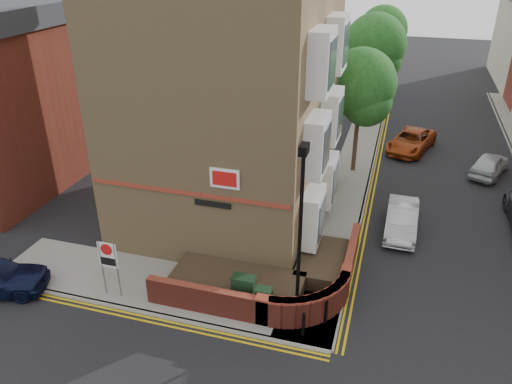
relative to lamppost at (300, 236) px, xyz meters
The scene contains 23 objects.
ground 3.90m from the lamppost, 143.13° to the right, with size 120.00×120.00×0.00m, color black.
pavement_corner 6.07m from the lamppost, behind, with size 13.00×3.00×0.12m, color gray.
pavement_main 15.17m from the lamppost, 88.45° to the left, with size 2.00×32.00×0.12m, color gray.
kerb_side 6.18m from the lamppost, 166.76° to the right, with size 13.00×0.15×0.12m, color gray.
kerb_main_near 15.22m from the lamppost, 84.60° to the left, with size 0.15×32.00×0.12m, color gray.
yellow_lines_side 6.27m from the lamppost, 164.13° to the right, with size 13.00×0.28×0.01m, color gold.
yellow_lines_main 15.26m from the lamppost, 83.64° to the left, with size 0.28×32.00×0.01m, color gold.
corner_building 8.62m from the lamppost, 123.16° to the left, with size 8.95×10.40×13.60m.
garden_wall 3.93m from the lamppost, 140.91° to the left, with size 6.80×6.00×1.20m, color maroon, non-canonical shape.
lamppost is the anchor object (origin of this frame).
utility_cabinet_large 3.24m from the lamppost, behind, with size 0.80×0.45×1.20m, color black.
utility_cabinet_small 2.90m from the lamppost, 169.70° to the right, with size 0.55×0.40×1.10m, color black.
bollard_near 2.91m from the lamppost, 63.43° to the right, with size 0.11×0.11×0.90m, color black.
bollard_far 2.95m from the lamppost, ahead, with size 0.11×0.11×0.90m, color black.
zone_sign 6.85m from the lamppost, behind, with size 0.72×0.07×2.20m.
side_building 17.98m from the lamppost, 157.72° to the left, with size 6.40×10.40×9.00m.
tree_near 12.92m from the lamppost, 88.22° to the left, with size 3.64×3.65×6.70m.
tree_mid 20.93m from the lamppost, 88.90° to the left, with size 4.03×4.03×7.42m.
tree_far 28.89m from the lamppost, 89.21° to the left, with size 3.81×3.81×7.00m.
traffic_light_assembly 23.82m from the lamppost, 88.07° to the left, with size 0.20×0.16×4.20m.
silver_car_near 8.14m from the lamppost, 65.43° to the left, with size 1.31×3.75×1.24m, color #B1B2B9.
red_car_main 17.54m from the lamppost, 78.68° to the left, with size 2.06×4.46×1.24m, color #9A3710.
silver_car_far 16.64m from the lamppost, 62.43° to the left, with size 1.44×3.57×1.22m, color #B5BABD.
Camera 1 is at (4.07, -11.86, 11.63)m, focal length 35.00 mm.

